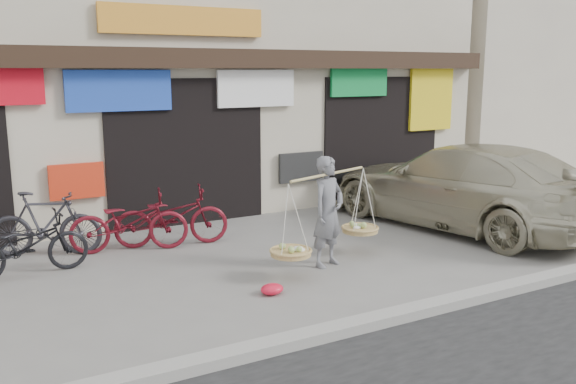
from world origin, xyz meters
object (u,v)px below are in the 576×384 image
bike_0 (26,245)px  bike_3 (129,222)px  street_vendor (328,216)px  bike_1 (45,224)px  suv (460,185)px  bike_2 (171,217)px

bike_0 → bike_3: (1.57, 0.48, 0.04)m
bike_3 → street_vendor: bearing=-118.3°
bike_0 → bike_1: bearing=-27.6°
bike_0 → suv: bearing=-101.4°
bike_3 → suv: bearing=-89.7°
bike_1 → suv: (6.93, -1.77, 0.26)m
street_vendor → bike_3: 3.20m
bike_1 → suv: suv is taller
suv → street_vendor: bearing=2.2°
bike_3 → suv: 5.91m
bike_1 → bike_2: 1.93m
bike_1 → bike_3: bearing=-85.3°
street_vendor → bike_3: street_vendor is taller
bike_2 → bike_3: same height
bike_2 → suv: (5.04, -1.37, 0.29)m
street_vendor → bike_0: bearing=137.8°
bike_2 → bike_3: bearing=103.8°
bike_1 → bike_2: bike_1 is taller
bike_0 → bike_1: 0.95m
bike_0 → bike_1: bike_1 is taller
street_vendor → bike_2: size_ratio=1.15×
street_vendor → bike_1: (-3.56, 2.53, -0.24)m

